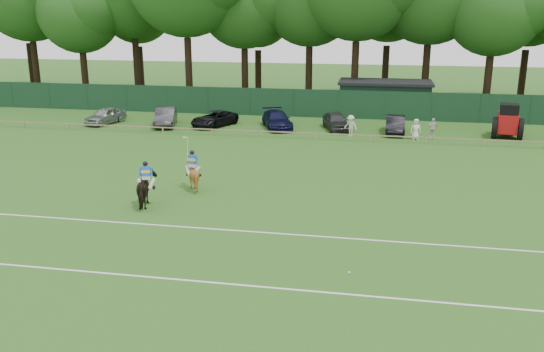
% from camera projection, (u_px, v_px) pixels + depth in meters
% --- Properties ---
extents(ground, '(160.00, 160.00, 0.00)m').
position_uv_depth(ground, '(249.00, 223.00, 26.06)').
color(ground, '#1E4C14').
rests_on(ground, ground).
extents(horse_dark, '(1.53, 2.23, 1.73)m').
position_uv_depth(horse_dark, '(147.00, 189.00, 28.13)').
color(horse_dark, black).
rests_on(horse_dark, ground).
extents(horse_chestnut, '(1.58, 1.70, 1.60)m').
position_uv_depth(horse_chestnut, '(193.00, 175.00, 30.73)').
color(horse_chestnut, brown).
rests_on(horse_chestnut, ground).
extents(sedan_silver, '(2.61, 4.28, 1.36)m').
position_uv_depth(sedan_silver, '(105.00, 116.00, 48.55)').
color(sedan_silver, '#949798').
rests_on(sedan_silver, ground).
extents(sedan_grey, '(2.74, 4.79, 1.49)m').
position_uv_depth(sedan_grey, '(166.00, 117.00, 47.68)').
color(sedan_grey, '#292A2C').
rests_on(sedan_grey, ground).
extents(suv_black, '(3.64, 4.93, 1.25)m').
position_uv_depth(suv_black, '(214.00, 119.00, 47.51)').
color(suv_black, black).
rests_on(suv_black, ground).
extents(sedan_navy, '(3.52, 5.16, 1.39)m').
position_uv_depth(sedan_navy, '(277.00, 120.00, 46.73)').
color(sedan_navy, black).
rests_on(sedan_navy, ground).
extents(hatch_grey, '(2.78, 4.39, 1.39)m').
position_uv_depth(hatch_grey, '(336.00, 121.00, 46.10)').
color(hatch_grey, '#303032').
rests_on(hatch_grey, ground).
extents(estate_black, '(1.49, 4.14, 1.36)m').
position_uv_depth(estate_black, '(395.00, 125.00, 44.76)').
color(estate_black, black).
rests_on(estate_black, ground).
extents(spectator_left, '(1.19, 0.95, 1.61)m').
position_uv_depth(spectator_left, '(351.00, 126.00, 43.77)').
color(spectator_left, silver).
rests_on(spectator_left, ground).
extents(spectator_mid, '(0.99, 0.72, 1.56)m').
position_uv_depth(spectator_mid, '(432.00, 129.00, 42.82)').
color(spectator_mid, silver).
rests_on(spectator_mid, ground).
extents(spectator_right, '(0.83, 0.61, 1.56)m').
position_uv_depth(spectator_right, '(416.00, 129.00, 42.55)').
color(spectator_right, silver).
rests_on(spectator_right, ground).
extents(rider_dark, '(0.92, 0.52, 1.41)m').
position_uv_depth(rider_dark, '(146.00, 174.00, 27.91)').
color(rider_dark, silver).
rests_on(rider_dark, ground).
extents(rider_chestnut, '(0.93, 0.69, 2.05)m').
position_uv_depth(rider_chestnut, '(192.00, 162.00, 30.51)').
color(rider_chestnut, silver).
rests_on(rider_chestnut, ground).
extents(polo_ball, '(0.09, 0.09, 0.09)m').
position_uv_depth(polo_ball, '(349.00, 273.00, 21.07)').
color(polo_ball, silver).
rests_on(polo_ball, ground).
extents(pitch_lines, '(60.00, 5.10, 0.01)m').
position_uv_depth(pitch_lines, '(229.00, 254.00, 22.75)').
color(pitch_lines, silver).
rests_on(pitch_lines, ground).
extents(pitch_rail, '(62.10, 0.10, 0.50)m').
position_uv_depth(pitch_rail, '(302.00, 133.00, 42.92)').
color(pitch_rail, '#997F5B').
rests_on(pitch_rail, ground).
extents(perimeter_fence, '(92.08, 0.08, 2.50)m').
position_uv_depth(perimeter_fence, '(316.00, 104.00, 51.19)').
color(perimeter_fence, '#14351E').
rests_on(perimeter_fence, ground).
extents(utility_shed, '(8.40, 4.40, 3.04)m').
position_uv_depth(utility_shed, '(385.00, 97.00, 52.89)').
color(utility_shed, '#14331E').
rests_on(utility_shed, ground).
extents(tree_row, '(96.00, 12.00, 21.00)m').
position_uv_depth(tree_row, '(344.00, 104.00, 58.74)').
color(tree_row, '#26561C').
rests_on(tree_row, ground).
extents(tractor, '(2.52, 3.36, 2.58)m').
position_uv_depth(tractor, '(508.00, 121.00, 43.18)').
color(tractor, '#A70F11').
rests_on(tractor, ground).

